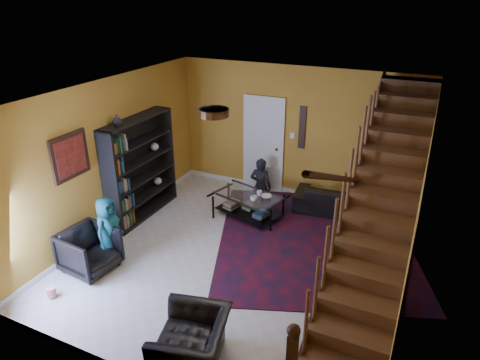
# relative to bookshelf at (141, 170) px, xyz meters

# --- Properties ---
(floor) EXTENTS (5.50, 5.50, 0.00)m
(floor) POSITION_rel_bookshelf_xyz_m (2.40, -0.60, -0.96)
(floor) COLOR beige
(floor) RESTS_ON ground
(room) EXTENTS (5.50, 5.50, 5.50)m
(room) POSITION_rel_bookshelf_xyz_m (1.07, 0.73, -0.91)
(room) COLOR gold
(room) RESTS_ON ground
(staircase) EXTENTS (0.95, 5.02, 3.18)m
(staircase) POSITION_rel_bookshelf_xyz_m (4.53, -0.60, 0.43)
(staircase) COLOR brown
(staircase) RESTS_ON floor
(bookshelf) EXTENTS (0.35, 1.80, 2.00)m
(bookshelf) POSITION_rel_bookshelf_xyz_m (0.00, 0.00, 0.00)
(bookshelf) COLOR black
(bookshelf) RESTS_ON floor
(door) EXTENTS (0.82, 0.05, 2.05)m
(door) POSITION_rel_bookshelf_xyz_m (1.70, 2.12, 0.06)
(door) COLOR silver
(door) RESTS_ON floor
(framed_picture) EXTENTS (0.04, 0.74, 0.74)m
(framed_picture) POSITION_rel_bookshelf_xyz_m (-0.17, -1.50, 0.79)
(framed_picture) COLOR maroon
(framed_picture) RESTS_ON room
(wall_hanging) EXTENTS (0.14, 0.03, 0.90)m
(wall_hanging) POSITION_rel_bookshelf_xyz_m (2.55, 2.13, 0.59)
(wall_hanging) COLOR black
(wall_hanging) RESTS_ON room
(ceiling_fixture) EXTENTS (0.40, 0.40, 0.10)m
(ceiling_fixture) POSITION_rel_bookshelf_xyz_m (2.40, -1.40, 1.78)
(ceiling_fixture) COLOR #3F2814
(ceiling_fixture) RESTS_ON room
(rug) EXTENTS (4.50, 4.79, 0.02)m
(rug) POSITION_rel_bookshelf_xyz_m (3.39, 0.46, -0.95)
(rug) COLOR #4A0D1A
(rug) RESTS_ON floor
(sofa) EXTENTS (1.99, 0.93, 0.56)m
(sofa) POSITION_rel_bookshelf_xyz_m (3.63, 1.70, -0.68)
(sofa) COLOR black
(sofa) RESTS_ON floor
(armchair_left) EXTENTS (0.86, 0.84, 0.72)m
(armchair_left) POSITION_rel_bookshelf_xyz_m (0.35, -1.91, -0.61)
(armchair_left) COLOR black
(armchair_left) RESTS_ON floor
(armchair_right) EXTENTS (1.03, 1.12, 0.62)m
(armchair_right) POSITION_rel_bookshelf_xyz_m (2.81, -2.85, -0.65)
(armchair_right) COLOR black
(armchair_right) RESTS_ON floor
(person_adult_a) EXTENTS (0.50, 0.34, 1.32)m
(person_adult_a) POSITION_rel_bookshelf_xyz_m (1.81, 1.75, -0.75)
(person_adult_a) COLOR black
(person_adult_a) RESTS_ON sofa
(person_adult_b) EXTENTS (0.64, 0.52, 1.20)m
(person_adult_b) POSITION_rel_bookshelf_xyz_m (3.90, 1.75, -0.81)
(person_adult_b) COLOR black
(person_adult_b) RESTS_ON sofa
(person_child) EXTENTS (0.42, 0.60, 1.15)m
(person_child) POSITION_rel_bookshelf_xyz_m (0.45, -1.54, -0.39)
(person_child) COLOR #175959
(person_child) RESTS_ON armchair_left
(coffee_table) EXTENTS (1.43, 1.07, 0.49)m
(coffee_table) POSITION_rel_bookshelf_xyz_m (1.96, 0.75, -0.68)
(coffee_table) COLOR black
(coffee_table) RESTS_ON floor
(cup_a) EXTENTS (0.18, 0.18, 0.11)m
(cup_a) POSITION_rel_bookshelf_xyz_m (2.15, 0.56, -0.42)
(cup_a) COLOR #999999
(cup_a) RESTS_ON coffee_table
(cup_b) EXTENTS (0.14, 0.14, 0.10)m
(cup_b) POSITION_rel_bookshelf_xyz_m (2.16, 0.82, -0.43)
(cup_b) COLOR #999999
(cup_b) RESTS_ON coffee_table
(bowl) EXTENTS (0.27, 0.27, 0.05)m
(bowl) POSITION_rel_bookshelf_xyz_m (2.32, 0.79, -0.45)
(bowl) COLOR #999999
(bowl) RESTS_ON coffee_table
(vase) EXTENTS (0.18, 0.18, 0.19)m
(vase) POSITION_rel_bookshelf_xyz_m (-0.00, -0.50, 1.13)
(vase) COLOR #999999
(vase) RESTS_ON bookshelf
(popcorn_bucket) EXTENTS (0.14, 0.14, 0.15)m
(popcorn_bucket) POSITION_rel_bookshelf_xyz_m (0.30, -2.70, -0.87)
(popcorn_bucket) COLOR red
(popcorn_bucket) RESTS_ON rug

